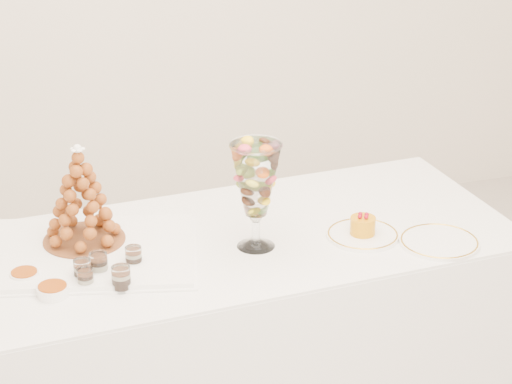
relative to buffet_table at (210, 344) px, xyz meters
name	(u,v)px	position (x,y,z in m)	size (l,w,h in m)	color
buffet_table	(210,344)	(0.00, 0.00, 0.00)	(2.11, 0.95, 0.78)	white
lace_tray	(90,252)	(-0.38, 0.03, 0.40)	(0.65, 0.49, 0.02)	white
macaron_vase	(256,181)	(0.14, -0.07, 0.62)	(0.16, 0.16, 0.35)	white
cake_plate	(363,235)	(0.50, -0.11, 0.40)	(0.24, 0.24, 0.01)	white
spare_plate	(439,242)	(0.72, -0.24, 0.40)	(0.26, 0.26, 0.01)	white
verrine_a	(83,271)	(-0.43, -0.13, 0.43)	(0.05, 0.05, 0.07)	white
verrine_b	(99,265)	(-0.38, -0.11, 0.43)	(0.06, 0.06, 0.08)	white
verrine_c	(134,257)	(-0.26, -0.09, 0.43)	(0.05, 0.05, 0.07)	white
verrine_d	(85,279)	(-0.43, -0.18, 0.42)	(0.05, 0.05, 0.07)	white
verrine_e	(121,278)	(-0.33, -0.22, 0.43)	(0.06, 0.06, 0.08)	white
ramekin_back	(25,276)	(-0.60, -0.08, 0.41)	(0.09, 0.09, 0.03)	white
ramekin_front	(53,291)	(-0.53, -0.19, 0.41)	(0.10, 0.10, 0.03)	white
croquembouche	(81,195)	(-0.39, 0.10, 0.58)	(0.27, 0.27, 0.33)	brown
mousse_cake	(363,225)	(0.50, -0.11, 0.43)	(0.08, 0.08, 0.07)	orange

